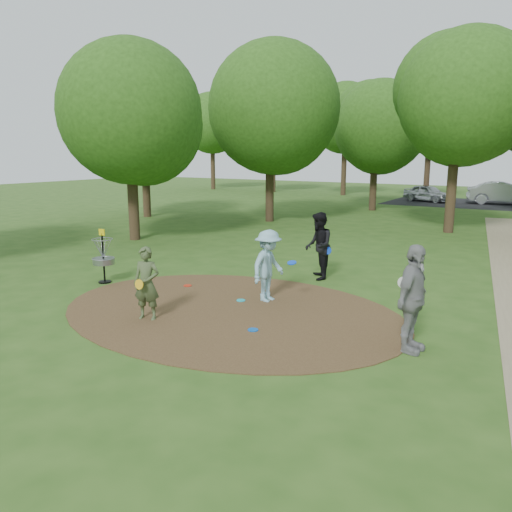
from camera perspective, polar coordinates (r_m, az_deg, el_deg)
The scene contains 14 objects.
ground at distance 11.72m, azimuth -3.09°, elevation -6.29°, with size 100.00×100.00×0.00m, color #2D5119.
dirt_clearing at distance 11.72m, azimuth -3.09°, elevation -6.25°, with size 8.40×8.40×0.02m, color #47301C.
parking_lot at distance 39.57m, azimuth 25.19°, elevation 5.37°, with size 14.00×8.00×0.01m, color black.
player_observer_with_disc at distance 11.17m, azimuth -12.38°, elevation -3.10°, with size 0.69×0.56×1.63m.
player_throwing_with_disc at distance 12.25m, azimuth 1.42°, elevation -1.14°, with size 1.12×1.20×1.79m.
player_walking_with_disc at distance 14.53m, azimuth 7.16°, elevation 1.15°, with size 1.11×1.19×1.96m.
player_waiting_with_disc at distance 9.55m, azimuth 17.46°, elevation -4.70°, with size 0.61×1.23×2.02m.
disc_ground_cyan at distance 12.43m, azimuth -1.74°, elevation -5.08°, with size 0.22×0.22×0.02m, color #19B9CF.
disc_ground_blue at distance 10.43m, azimuth -0.34°, elevation -8.43°, with size 0.22×0.22×0.02m, color blue.
disc_ground_red at distance 13.91m, azimuth -7.82°, elevation -3.36°, with size 0.22×0.22×0.02m, color red.
car_left at distance 39.98m, azimuth 19.05°, elevation 6.81°, with size 1.51×3.74×1.28m, color #ADB1B5.
car_right at distance 39.87m, azimuth 26.46°, elevation 6.45°, with size 1.70×4.88×1.61m, color #AAAAB1.
disc_golf_basket at distance 14.66m, azimuth -17.08°, elevation 0.40°, with size 0.63×0.63×1.54m.
tree_ring at distance 20.20m, azimuth 15.50°, elevation 15.91°, with size 37.12×45.26×9.10m.
Camera 1 is at (6.36, -9.16, 3.62)m, focal length 35.00 mm.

